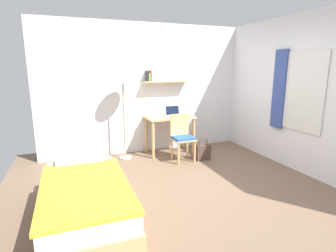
# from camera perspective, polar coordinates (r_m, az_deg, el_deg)

# --- Properties ---
(ground_plane) EXTENTS (5.28, 5.28, 0.00)m
(ground_plane) POSITION_cam_1_polar(r_m,az_deg,el_deg) (4.01, 4.98, -13.27)
(ground_plane) COLOR brown
(wall_back) EXTENTS (4.40, 0.27, 2.60)m
(wall_back) POSITION_cam_1_polar(r_m,az_deg,el_deg) (5.52, -3.99, 7.92)
(wall_back) COLOR white
(wall_back) RESTS_ON ground_plane
(wall_right) EXTENTS (0.10, 4.40, 2.60)m
(wall_right) POSITION_cam_1_polar(r_m,az_deg,el_deg) (4.88, 27.25, 6.00)
(wall_right) COLOR white
(wall_right) RESTS_ON ground_plane
(bed) EXTENTS (0.93, 1.87, 0.54)m
(bed) POSITION_cam_1_polar(r_m,az_deg,el_deg) (3.32, -17.27, -14.97)
(bed) COLOR tan
(bed) RESTS_ON ground_plane
(desk) EXTENTS (0.96, 0.56, 0.76)m
(desk) POSITION_cam_1_polar(r_m,az_deg,el_deg) (5.42, 0.37, 0.45)
(desk) COLOR tan
(desk) RESTS_ON ground_plane
(desk_chair) EXTENTS (0.41, 0.39, 0.88)m
(desk_chair) POSITION_cam_1_polar(r_m,az_deg,el_deg) (5.01, 3.00, -2.06)
(desk_chair) COLOR tan
(desk_chair) RESTS_ON ground_plane
(standing_lamp) EXTENTS (0.41, 0.41, 1.67)m
(standing_lamp) POSITION_cam_1_polar(r_m,az_deg,el_deg) (5.01, -9.68, 9.34)
(standing_lamp) COLOR #B2A893
(standing_lamp) RESTS_ON ground_plane
(laptop) EXTENTS (0.32, 0.22, 0.22)m
(laptop) POSITION_cam_1_polar(r_m,az_deg,el_deg) (5.43, 1.10, 2.71)
(laptop) COLOR #B7BABF
(laptop) RESTS_ON desk
(water_bottle) EXTENTS (0.06, 0.06, 0.22)m
(water_bottle) POSITION_cam_1_polar(r_m,az_deg,el_deg) (5.19, -3.15, 2.86)
(water_bottle) COLOR silver
(water_bottle) RESTS_ON desk
(book_stack) EXTENTS (0.19, 0.21, 0.05)m
(book_stack) POSITION_cam_1_polar(r_m,az_deg,el_deg) (5.53, 3.52, 2.57)
(book_stack) COLOR #3384C6
(book_stack) RESTS_ON desk
(handbag) EXTENTS (0.28, 0.12, 0.44)m
(handbag) POSITION_cam_1_polar(r_m,az_deg,el_deg) (5.15, 7.49, -5.50)
(handbag) COLOR #4C382D
(handbag) RESTS_ON ground_plane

